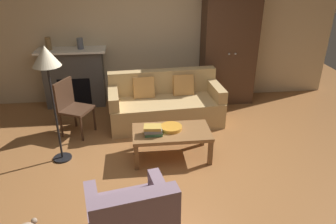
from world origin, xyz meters
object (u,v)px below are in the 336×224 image
(couch, at_px, (165,105))
(book_stack, at_px, (153,130))
(mantel_vase_slate, at_px, (80,43))
(floor_lamp, at_px, (47,63))
(side_chair_wooden, at_px, (71,104))
(armoire, at_px, (228,50))
(coffee_table, at_px, (172,134))
(fireplace, at_px, (75,77))
(armchair_near_left, at_px, (131,224))
(mantel_vase_bronze, at_px, (48,43))
(fruit_bowl, at_px, (171,128))

(couch, xyz_separation_m, book_stack, (-0.29, -1.20, 0.17))
(mantel_vase_slate, relative_size, floor_lamp, 0.12)
(mantel_vase_slate, bearing_deg, side_chair_wooden, -93.88)
(book_stack, relative_size, floor_lamp, 0.16)
(armoire, xyz_separation_m, side_chair_wooden, (-2.85, -1.07, -0.51))
(floor_lamp, bearing_deg, couch, 32.51)
(couch, bearing_deg, coffee_table, -91.38)
(couch, bearing_deg, fireplace, 151.21)
(armoire, height_order, mantel_vase_slate, armoire)
(fireplace, bearing_deg, armoire, -1.51)
(coffee_table, bearing_deg, floor_lamp, 176.09)
(armchair_near_left, distance_m, side_chair_wooden, 2.67)
(mantel_vase_bronze, bearing_deg, couch, -23.63)
(coffee_table, height_order, book_stack, book_stack)
(mantel_vase_bronze, relative_size, side_chair_wooden, 0.25)
(fireplace, xyz_separation_m, armchair_near_left, (1.04, -3.64, -0.25))
(armchair_near_left, bearing_deg, mantel_vase_slate, 103.28)
(armoire, relative_size, floor_lamp, 1.24)
(fireplace, height_order, armoire, armoire)
(fruit_bowl, distance_m, side_chair_wooden, 1.73)
(mantel_vase_bronze, bearing_deg, side_chair_wooden, -66.77)
(book_stack, xyz_separation_m, mantel_vase_bronze, (-1.73, 2.09, 0.75))
(couch, height_order, floor_lamp, floor_lamp)
(fireplace, distance_m, mantel_vase_slate, 0.67)
(fireplace, height_order, fruit_bowl, fireplace)
(mantel_vase_slate, distance_m, armchair_near_left, 3.83)
(fruit_bowl, bearing_deg, mantel_vase_bronze, 135.43)
(fireplace, relative_size, floor_lamp, 0.76)
(mantel_vase_slate, xyz_separation_m, floor_lamp, (-0.14, -1.91, 0.21))
(armoire, bearing_deg, side_chair_wooden, -159.46)
(fruit_bowl, bearing_deg, armoire, 55.11)
(fruit_bowl, relative_size, mantel_vase_bronze, 1.36)
(mantel_vase_bronze, relative_size, floor_lamp, 0.14)
(book_stack, relative_size, mantel_vase_bronze, 1.14)
(mantel_vase_bronze, height_order, side_chair_wooden, mantel_vase_bronze)
(fruit_bowl, height_order, mantel_vase_slate, mantel_vase_slate)
(couch, bearing_deg, mantel_vase_bronze, 156.37)
(couch, relative_size, mantel_vase_slate, 9.98)
(book_stack, relative_size, side_chair_wooden, 0.29)
(book_stack, bearing_deg, mantel_vase_bronze, 129.67)
(mantel_vase_bronze, distance_m, floor_lamp, 1.96)
(book_stack, xyz_separation_m, mantel_vase_slate, (-1.17, 2.09, 0.73))
(book_stack, distance_m, mantel_vase_slate, 2.51)
(armoire, height_order, fruit_bowl, armoire)
(mantel_vase_bronze, distance_m, mantel_vase_slate, 0.56)
(side_chair_wooden, bearing_deg, armoire, 20.54)
(mantel_vase_bronze, relative_size, armchair_near_left, 0.25)
(armoire, distance_m, mantel_vase_slate, 2.78)
(fruit_bowl, height_order, floor_lamp, floor_lamp)
(couch, xyz_separation_m, side_chair_wooden, (-1.54, -0.24, 0.19))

